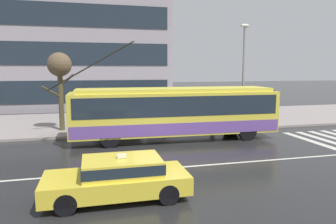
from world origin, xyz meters
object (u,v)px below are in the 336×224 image
Objects in this scene: street_lamp at (244,67)px; trolleybus at (175,111)px; taxi_oncoming_near at (119,176)px; pedestrian_walking_past at (111,105)px; pedestrian_at_shelter at (212,99)px; street_tree_bare at (60,69)px; pedestrian_approaching_curb at (105,103)px; bus_shelter at (121,98)px.

trolleybus is at bearing -158.81° from street_lamp.
taxi_oncoming_near is 2.16× the size of pedestrian_walking_past.
street_tree_bare is at bearing -175.11° from pedestrian_at_shelter.
trolleybus is 1.86× the size of street_lamp.
taxi_oncoming_near is at bearing -90.88° from pedestrian_approaching_curb.
bus_shelter is 2.02× the size of pedestrian_at_shelter.
pedestrian_approaching_curb reaches higher than taxi_oncoming_near.
street_tree_bare reaches higher than pedestrian_approaching_curb.
street_tree_bare is (-3.05, 0.68, 2.26)m from pedestrian_walking_past.
pedestrian_at_shelter is 0.41× the size of street_tree_bare.
street_lamp reaches higher than bus_shelter.
street_lamp is (7.82, -2.00, 2.04)m from bus_shelter.
street_lamp is (9.03, 9.49, 3.39)m from taxi_oncoming_near.
street_lamp reaches higher than street_tree_bare.
taxi_oncoming_near is 14.45m from pedestrian_at_shelter.
bus_shelter reaches higher than taxi_oncoming_near.
trolleybus is 6.16× the size of pedestrian_walking_past.
trolleybus is 6.08m from street_lamp.
pedestrian_approaching_curb is 3.62m from street_tree_bare.
street_tree_bare is (-2.72, -0.69, 2.30)m from pedestrian_approaching_curb.
taxi_oncoming_near is 11.89m from street_tree_bare.
pedestrian_walking_past reaches higher than pedestrian_at_shelter.
pedestrian_approaching_curb reaches higher than pedestrian_at_shelter.
taxi_oncoming_near is 13.53m from street_lamp.
pedestrian_at_shelter is (7.93, 12.04, 1.05)m from taxi_oncoming_near.
bus_shelter is 6.75m from pedestrian_at_shelter.
taxi_oncoming_near is 2.23× the size of pedestrian_at_shelter.
taxi_oncoming_near is 11.63m from bus_shelter.
taxi_oncoming_near is at bearing -77.18° from street_tree_bare.
pedestrian_at_shelter is (6.72, 0.55, -0.30)m from bus_shelter.
trolleybus is at bearing -56.43° from bus_shelter.
pedestrian_at_shelter is 0.99× the size of pedestrian_approaching_curb.
street_lamp is 1.38× the size of street_tree_bare.
pedestrian_at_shelter is 7.58m from pedestrian_walking_past.
pedestrian_approaching_curb is at bearing 161.51° from bus_shelter.
street_lamp is at bearing 46.43° from taxi_oncoming_near.
street_tree_bare reaches higher than pedestrian_at_shelter.
street_tree_bare is at bearing -174.73° from bus_shelter.
pedestrian_at_shelter is at bearing 113.40° from street_lamp.
pedestrian_at_shelter is at bearing 1.53° from pedestrian_approaching_curb.
street_lamp is (8.85, -2.34, 2.40)m from pedestrian_approaching_curb.
street_lamp reaches higher than trolleybus.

